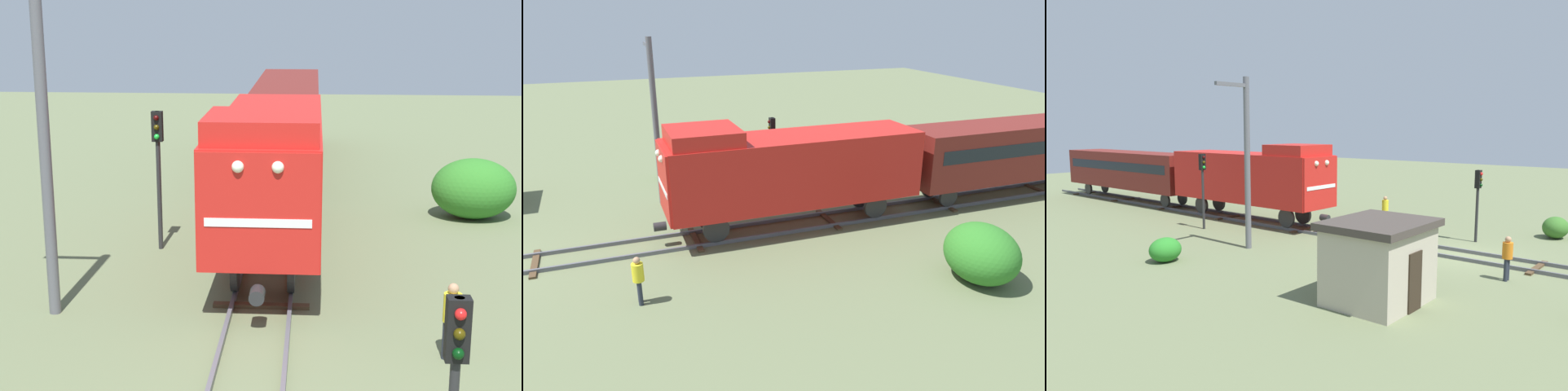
# 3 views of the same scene
# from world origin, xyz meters

# --- Properties ---
(ground_plane) EXTENTS (110.80, 110.80, 0.00)m
(ground_plane) POSITION_xyz_m (0.00, 0.00, 0.00)
(ground_plane) COLOR #66704C
(railway_track) EXTENTS (2.40, 73.87, 0.16)m
(railway_track) POSITION_xyz_m (0.00, 0.00, 0.07)
(railway_track) COLOR #595960
(railway_track) RESTS_ON ground
(locomotive) EXTENTS (2.90, 11.60, 4.60)m
(locomotive) POSITION_xyz_m (0.00, 13.44, 2.77)
(locomotive) COLOR red
(locomotive) RESTS_ON railway_track
(passenger_car_leading) EXTENTS (2.84, 14.00, 3.66)m
(passenger_car_leading) POSITION_xyz_m (0.00, 26.77, 2.52)
(passenger_car_leading) COLOR maroon
(passenger_car_leading) RESTS_ON railway_track
(traffic_signal_near) EXTENTS (0.32, 0.34, 3.62)m
(traffic_signal_near) POSITION_xyz_m (3.20, 0.72, 2.54)
(traffic_signal_near) COLOR #262628
(traffic_signal_near) RESTS_ON ground
(traffic_signal_mid) EXTENTS (0.32, 0.34, 4.24)m
(traffic_signal_mid) POSITION_xyz_m (-3.40, 13.84, 2.95)
(traffic_signal_mid) COLOR #262628
(traffic_signal_mid) RESTS_ON ground
(worker_near_track) EXTENTS (0.38, 0.38, 1.70)m
(worker_near_track) POSITION_xyz_m (-2.40, -2.65, 1.00)
(worker_near_track) COLOR #262B38
(worker_near_track) RESTS_ON ground
(worker_by_signal) EXTENTS (0.38, 0.38, 1.70)m
(worker_by_signal) POSITION_xyz_m (4.20, 6.59, 1.00)
(worker_by_signal) COLOR #262B38
(worker_by_signal) RESTS_ON ground
(catenary_mast) EXTENTS (1.94, 0.28, 8.01)m
(catenary_mast) POSITION_xyz_m (-5.06, 8.55, 4.25)
(catenary_mast) COLOR #595960
(catenary_mast) RESTS_ON ground
(relay_hut) EXTENTS (3.50, 2.90, 2.74)m
(relay_hut) POSITION_xyz_m (-7.50, -0.20, 1.39)
(relay_hut) COLOR #B2A893
(relay_hut) RESTS_ON ground
(bush_mid) EXTENTS (1.55, 1.27, 1.13)m
(bush_mid) POSITION_xyz_m (6.68, -2.12, 0.56)
(bush_mid) COLOR #356A26
(bush_mid) RESTS_ON ground
(bush_far) EXTENTS (1.44, 1.18, 1.05)m
(bush_far) POSITION_xyz_m (-8.97, 9.51, 0.52)
(bush_far) COLOR #287C26
(bush_far) RESTS_ON ground
(bush_back) EXTENTS (2.90, 2.37, 2.11)m
(bush_back) POSITION_xyz_m (6.81, 18.08, 1.06)
(bush_back) COLOR #2F7826
(bush_back) RESTS_ON ground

